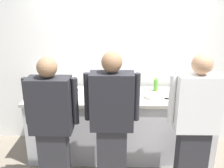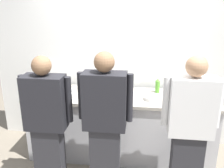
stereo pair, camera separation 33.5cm
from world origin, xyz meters
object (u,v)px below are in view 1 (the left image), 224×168
(chef_near_left, at_px, (52,125))
(plate_stack_front, at_px, (196,95))
(deli_cup, at_px, (185,88))
(chefs_knife, at_px, (173,99))
(chef_far_right, at_px, (195,123))
(sheet_tray, at_px, (55,93))
(plate_stack_rear, at_px, (153,96))
(squeeze_bottle_secondary, at_px, (156,84))
(chef_center, at_px, (112,121))
(ramekin_yellow_sauce, at_px, (74,96))
(ramekin_orange_sauce, at_px, (80,89))
(mixing_bowl_steel, at_px, (122,89))
(squeeze_bottle_primary, at_px, (96,90))

(chef_near_left, bearing_deg, plate_stack_front, 19.85)
(deli_cup, relative_size, chefs_knife, 0.33)
(chef_far_right, bearing_deg, sheet_tray, 156.35)
(plate_stack_rear, xyz_separation_m, sheet_tray, (-1.33, 0.13, -0.01))
(sheet_tray, relative_size, squeeze_bottle_secondary, 2.13)
(chef_center, bearing_deg, chef_far_right, -1.17)
(plate_stack_front, bearing_deg, deli_cup, 103.02)
(chef_center, height_order, ramekin_yellow_sauce, chef_center)
(deli_cup, bearing_deg, ramekin_yellow_sauce, -168.92)
(chef_far_right, xyz_separation_m, plate_stack_front, (0.19, 0.61, 0.10))
(squeeze_bottle_secondary, height_order, deli_cup, squeeze_bottle_secondary)
(squeeze_bottle_secondary, height_order, ramekin_orange_sauce, squeeze_bottle_secondary)
(plate_stack_rear, distance_m, squeeze_bottle_secondary, 0.31)
(chef_near_left, bearing_deg, mixing_bowl_steel, 45.37)
(squeeze_bottle_primary, xyz_separation_m, ramekin_orange_sauce, (-0.25, 0.22, -0.06))
(squeeze_bottle_secondary, xyz_separation_m, chefs_knife, (0.18, -0.32, -0.09))
(sheet_tray, distance_m, ramekin_yellow_sauce, 0.32)
(deli_cup, bearing_deg, sheet_tray, -175.24)
(chef_far_right, xyz_separation_m, deli_cup, (0.12, 0.90, 0.09))
(mixing_bowl_steel, distance_m, ramekin_orange_sauce, 0.62)
(plate_stack_front, relative_size, mixing_bowl_steel, 0.77)
(chef_near_left, bearing_deg, ramekin_yellow_sauce, 77.34)
(ramekin_orange_sauce, bearing_deg, squeeze_bottle_primary, -41.33)
(plate_stack_rear, distance_m, chefs_knife, 0.27)
(ramekin_yellow_sauce, relative_size, deli_cup, 1.08)
(ramekin_orange_sauce, bearing_deg, chefs_knife, -14.19)
(deli_cup, bearing_deg, ramekin_orange_sauce, 179.68)
(chef_far_right, distance_m, plate_stack_front, 0.65)
(chef_far_right, bearing_deg, chef_center, 178.83)
(chef_center, bearing_deg, squeeze_bottle_secondary, 55.34)
(squeeze_bottle_primary, height_order, squeeze_bottle_secondary, squeeze_bottle_secondary)
(plate_stack_front, relative_size, deli_cup, 2.78)
(chef_center, height_order, plate_stack_front, chef_center)
(chef_far_right, bearing_deg, plate_stack_rear, 121.67)
(chef_near_left, height_order, chef_center, chef_center)
(mixing_bowl_steel, xyz_separation_m, deli_cup, (0.91, 0.13, -0.03))
(chef_center, distance_m, chef_far_right, 0.92)
(chefs_knife, bearing_deg, mixing_bowl_steel, 165.07)
(chef_near_left, bearing_deg, ramekin_orange_sauce, 79.18)
(sheet_tray, bearing_deg, ramekin_orange_sauce, 26.80)
(plate_stack_front, distance_m, plate_stack_rear, 0.57)
(chef_center, distance_m, squeeze_bottle_primary, 0.73)
(chef_center, xyz_separation_m, chefs_knife, (0.80, 0.57, 0.05))
(deli_cup, xyz_separation_m, chefs_knife, (-0.23, -0.32, -0.03))
(ramekin_yellow_sauce, distance_m, chefs_knife, 1.32)
(chef_near_left, relative_size, ramekin_yellow_sauce, 16.54)
(chef_near_left, relative_size, squeeze_bottle_secondary, 7.89)
(squeeze_bottle_primary, xyz_separation_m, squeeze_bottle_secondary, (0.85, 0.21, 0.01))
(chef_center, xyz_separation_m, ramekin_yellow_sauce, (-0.52, 0.58, 0.07))
(chef_near_left, relative_size, squeeze_bottle_primary, 9.12)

